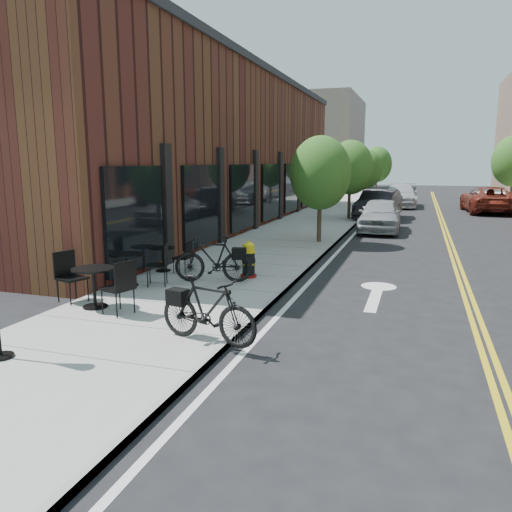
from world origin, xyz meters
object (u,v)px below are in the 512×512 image
(fire_hydrant, at_px, (249,260))
(bistro_set_c, at_px, (127,265))
(bicycle_right, at_px, (208,310))
(parked_car_far, at_px, (488,200))
(bistro_set_a, at_px, (94,282))
(parked_car_a, at_px, (380,215))
(parked_car_b, at_px, (379,205))
(bistro_set_b, at_px, (163,256))
(parked_car_c, at_px, (400,195))
(bicycle_left, at_px, (213,259))

(fire_hydrant, relative_size, bistro_set_c, 0.49)
(bicycle_right, relative_size, parked_car_far, 0.32)
(bicycle_right, xyz_separation_m, bistro_set_a, (-2.95, 1.12, -0.02))
(parked_car_a, distance_m, parked_car_b, 4.86)
(bistro_set_b, height_order, bistro_set_c, bistro_set_c)
(bistro_set_c, height_order, parked_car_a, parked_car_a)
(bistro_set_a, bearing_deg, parked_car_a, 89.76)
(bistro_set_b, height_order, parked_car_c, parked_car_c)
(bistro_set_a, xyz_separation_m, parked_car_a, (4.49, 14.02, 0.08))
(bicycle_left, distance_m, parked_car_c, 24.52)
(parked_car_b, bearing_deg, bicycle_left, -91.49)
(bistro_set_b, bearing_deg, bicycle_left, -20.98)
(bistro_set_c, bearing_deg, bistro_set_b, 68.19)
(parked_car_b, distance_m, parked_car_far, 8.22)
(fire_hydrant, distance_m, parked_car_c, 23.68)
(fire_hydrant, distance_m, bistro_set_a, 4.07)
(bistro_set_a, bearing_deg, bicycle_left, 80.23)
(bistro_set_b, distance_m, bistro_set_c, 1.70)
(bicycle_left, height_order, bistro_set_b, bicycle_left)
(parked_car_a, height_order, parked_car_c, parked_car_c)
(fire_hydrant, relative_size, parked_car_far, 0.17)
(bistro_set_c, bearing_deg, bicycle_right, -62.87)
(bicycle_right, height_order, parked_car_b, parked_car_b)
(bistro_set_b, bearing_deg, bistro_set_c, -89.02)
(bicycle_left, bearing_deg, bistro_set_c, -75.31)
(parked_car_a, bearing_deg, bistro_set_a, -108.81)
(bistro_set_a, relative_size, parked_car_far, 0.36)
(parked_car_a, relative_size, parked_car_c, 0.80)
(bicycle_right, relative_size, bistro_set_c, 0.97)
(fire_hydrant, relative_size, bicycle_left, 0.49)
(parked_car_a, bearing_deg, bicycle_left, -106.30)
(bistro_set_c, bearing_deg, parked_car_far, 43.76)
(bistro_set_c, relative_size, parked_car_a, 0.44)
(bistro_set_b, xyz_separation_m, parked_car_b, (4.40, 15.40, 0.24))
(bicycle_left, height_order, parked_car_a, parked_car_a)
(bistro_set_b, distance_m, parked_car_c, 24.13)
(bicycle_right, height_order, parked_car_c, parked_car_c)
(bistro_set_b, xyz_separation_m, parked_car_a, (4.84, 10.56, 0.19))
(bicycle_left, relative_size, bicycle_right, 1.04)
(fire_hydrant, xyz_separation_m, parked_car_b, (1.99, 15.35, 0.22))
(bicycle_right, height_order, parked_car_a, parked_car_a)
(bicycle_left, distance_m, bistro_set_a, 3.09)
(bicycle_right, distance_m, bistro_set_a, 3.16)
(fire_hydrant, distance_m, bicycle_right, 4.72)
(parked_car_b, bearing_deg, parked_car_a, -77.02)
(parked_car_far, bearing_deg, bicycle_left, 64.36)
(bicycle_left, xyz_separation_m, bistro_set_b, (-1.76, 0.71, -0.15))
(bistro_set_b, distance_m, parked_car_far, 23.49)
(parked_car_c, distance_m, parked_car_far, 5.71)
(bistro_set_b, relative_size, parked_car_a, 0.36)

